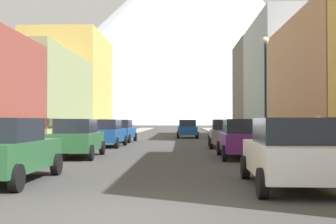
{
  "coord_description": "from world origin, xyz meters",
  "views": [
    {
      "loc": [
        1.07,
        -7.77,
        1.72
      ],
      "look_at": [
        -0.03,
        26.37,
        2.37
      ],
      "focal_mm": 46.77,
      "sensor_mm": 36.0,
      "label": 1
    }
  ],
  "objects": [
    {
      "name": "car_left_0",
      "position": [
        -3.8,
        4.15,
        0.9
      ],
      "size": [
        2.07,
        4.41,
        1.78
      ],
      "color": "#265933",
      "rests_on": "ground"
    },
    {
      "name": "car_driving_1",
      "position": [
        1.6,
        48.74,
        0.9
      ],
      "size": [
        2.06,
        4.4,
        1.78
      ],
      "color": "#9E1111",
      "rests_on": "ground"
    },
    {
      "name": "storefront_left_2",
      "position": [
        -10.65,
        26.62,
        3.42
      ],
      "size": [
        6.6,
        13.82,
        7.11
      ],
      "color": "#8C9966",
      "rests_on": "ground"
    },
    {
      "name": "streetlamp_right",
      "position": [
        5.35,
        14.74,
        3.99
      ],
      "size": [
        0.36,
        0.36,
        5.86
      ],
      "color": "black",
      "rests_on": "sidewalk_right"
    },
    {
      "name": "car_left_3",
      "position": [
        -3.8,
        26.78,
        0.9
      ],
      "size": [
        2.21,
        4.47,
        1.78
      ],
      "color": "#19478C",
      "rests_on": "ground"
    },
    {
      "name": "sidewalk_right",
      "position": [
        6.25,
        35.0,
        0.07
      ],
      "size": [
        2.5,
        100.0,
        0.15
      ],
      "primitive_type": "cube",
      "color": "gray",
      "rests_on": "ground"
    },
    {
      "name": "potted_plant_0",
      "position": [
        7.0,
        12.59,
        0.57
      ],
      "size": [
        0.53,
        0.53,
        0.81
      ],
      "color": "#4C4C51",
      "rests_on": "sidewalk_right"
    },
    {
      "name": "pedestrian_1",
      "position": [
        6.25,
        8.91,
        0.97
      ],
      "size": [
        0.36,
        0.36,
        1.76
      ],
      "color": "navy",
      "rests_on": "sidewalk_right"
    },
    {
      "name": "ground_plane",
      "position": [
        0.0,
        0.0,
        0.0
      ],
      "size": [
        400.0,
        400.0,
        0.0
      ],
      "primitive_type": "plane",
      "color": "#383838"
    },
    {
      "name": "sidewalk_left",
      "position": [
        -6.25,
        35.0,
        0.07
      ],
      "size": [
        2.5,
        100.0,
        0.15
      ],
      "primitive_type": "cube",
      "color": "gray",
      "rests_on": "ground"
    },
    {
      "name": "storefront_right_2",
      "position": [
        10.95,
        31.69,
        5.16
      ],
      "size": [
        7.19,
        13.07,
        10.67
      ],
      "color": "#99A5B2",
      "rests_on": "ground"
    },
    {
      "name": "car_right_2",
      "position": [
        3.8,
        20.03,
        0.9
      ],
      "size": [
        2.2,
        4.46,
        1.78
      ],
      "color": "slate",
      "rests_on": "ground"
    },
    {
      "name": "storefront_left_3",
      "position": [
        -11.27,
        39.65,
        5.31
      ],
      "size": [
        7.83,
        11.81,
        10.97
      ],
      "color": "#D8B259",
      "rests_on": "ground"
    },
    {
      "name": "car_right_0",
      "position": [
        3.8,
        3.45,
        0.9
      ],
      "size": [
        2.17,
        4.45,
        1.78
      ],
      "color": "silver",
      "rests_on": "ground"
    },
    {
      "name": "parking_meter_near",
      "position": [
        5.75,
        6.59,
        1.01
      ],
      "size": [
        0.14,
        0.1,
        1.33
      ],
      "color": "#595960",
      "rests_on": "sidewalk_right"
    },
    {
      "name": "car_left_1",
      "position": [
        -3.8,
        12.31,
        0.9
      ],
      "size": [
        2.19,
        4.46,
        1.78
      ],
      "color": "#265933",
      "rests_on": "ground"
    },
    {
      "name": "car_right_1",
      "position": [
        3.8,
        12.22,
        0.9
      ],
      "size": [
        2.12,
        4.43,
        1.78
      ],
      "color": "#591E72",
      "rests_on": "ground"
    },
    {
      "name": "pedestrian_0",
      "position": [
        6.25,
        16.95,
        0.97
      ],
      "size": [
        0.36,
        0.36,
        1.76
      ],
      "color": "navy",
      "rests_on": "sidewalk_right"
    },
    {
      "name": "car_driving_0",
      "position": [
        1.6,
        35.26,
        0.9
      ],
      "size": [
        2.06,
        4.4,
        1.78
      ],
      "color": "#19478C",
      "rests_on": "ground"
    },
    {
      "name": "car_left_2",
      "position": [
        -3.8,
        20.4,
        0.9
      ],
      "size": [
        2.17,
        4.45,
        1.78
      ],
      "color": "#19478C",
      "rests_on": "ground"
    },
    {
      "name": "storefront_right_3",
      "position": [
        11.3,
        43.4,
        5.23
      ],
      "size": [
        7.9,
        9.81,
        10.8
      ],
      "color": "#66605B",
      "rests_on": "ground"
    },
    {
      "name": "mountain_backdrop",
      "position": [
        7.57,
        260.0,
        56.73
      ],
      "size": [
        227.02,
        227.02,
        113.47
      ],
      "primitive_type": "cone",
      "color": "white",
      "rests_on": "ground"
    }
  ]
}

